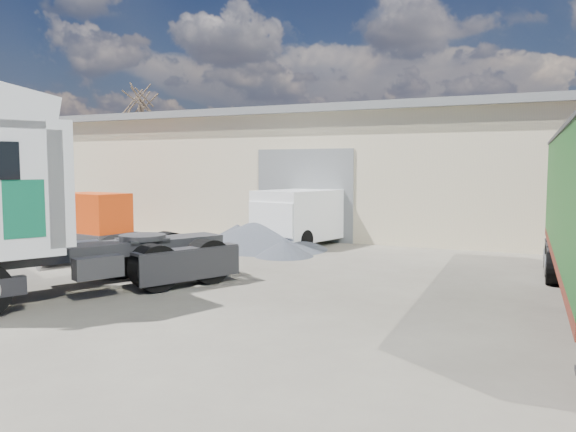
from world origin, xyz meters
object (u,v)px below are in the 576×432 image
at_px(tractor_unit, 31,210).
at_px(panel_van, 310,216).
at_px(bare_tree, 141,91).
at_px(orange_skip, 95,219).

relative_size(tractor_unit, panel_van, 1.35).
relative_size(bare_tree, tractor_unit, 1.32).
bearing_deg(panel_van, tractor_unit, -86.56).
bearing_deg(panel_van, bare_tree, 161.69).
bearing_deg(tractor_unit, panel_van, 104.51).
height_order(panel_van, orange_skip, panel_van).
bearing_deg(bare_tree, orange_skip, -58.29).
height_order(bare_tree, tractor_unit, bare_tree).
xyz_separation_m(panel_van, orange_skip, (-8.48, -2.32, -0.25)).
distance_m(bare_tree, orange_skip, 16.74).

